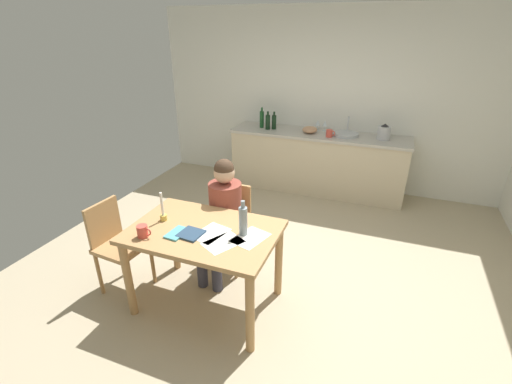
{
  "coord_description": "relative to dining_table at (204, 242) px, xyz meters",
  "views": [
    {
      "loc": [
        0.94,
        -2.79,
        2.3
      ],
      "look_at": [
        -0.17,
        0.11,
        0.85
      ],
      "focal_mm": 24.86,
      "sensor_mm": 36.0,
      "label": 1
    }
  ],
  "objects": [
    {
      "name": "kitchen_counter",
      "position": [
        0.37,
        2.83,
        -0.2
      ],
      "size": [
        2.58,
        0.64,
        0.9
      ],
      "color": "beige",
      "rests_on": "ground"
    },
    {
      "name": "wine_bottle_on_table",
      "position": [
        0.34,
        0.05,
        0.25
      ],
      "size": [
        0.07,
        0.07,
        0.3
      ],
      "color": "#8C999E",
      "rests_on": "dining_table"
    },
    {
      "name": "wine_glass_by_kettle",
      "position": [
        0.31,
        2.98,
        0.35
      ],
      "size": [
        0.07,
        0.07,
        0.15
      ],
      "color": "silver",
      "rests_on": "kitchen_counter"
    },
    {
      "name": "dining_table",
      "position": [
        0.0,
        0.0,
        0.0
      ],
      "size": [
        1.23,
        0.82,
        0.78
      ],
      "color": "tan",
      "rests_on": "ground"
    },
    {
      "name": "book_magazine",
      "position": [
        -0.17,
        -0.13,
        0.13
      ],
      "size": [
        0.14,
        0.21,
        0.02
      ],
      "primitive_type": "cube",
      "rotation": [
        0.0,
        0.0,
        -0.09
      ],
      "color": "#4FA2B1",
      "rests_on": "dining_table"
    },
    {
      "name": "paper_envelope",
      "position": [
        0.08,
        -0.03,
        0.12
      ],
      "size": [
        0.28,
        0.34,
        0.0
      ],
      "primitive_type": "cube",
      "rotation": [
        0.0,
        0.0,
        -0.24
      ],
      "color": "white",
      "rests_on": "dining_table"
    },
    {
      "name": "bottle_wine_red",
      "position": [
        -0.32,
        2.81,
        0.36
      ],
      "size": [
        0.07,
        0.07,
        0.26
      ],
      "color": "black",
      "rests_on": "kitchen_counter"
    },
    {
      "name": "mixing_bowl",
      "position": [
        0.24,
        2.78,
        0.29
      ],
      "size": [
        0.22,
        0.22,
        0.1
      ],
      "primitive_type": "ellipsoid",
      "color": "tan",
      "rests_on": "kitchen_counter"
    },
    {
      "name": "chair_side_empty",
      "position": [
        -0.88,
        -0.09,
        -0.16
      ],
      "size": [
        0.43,
        0.43,
        0.88
      ],
      "color": "tan",
      "rests_on": "ground"
    },
    {
      "name": "chair_at_table",
      "position": [
        -0.07,
        0.65,
        -0.17
      ],
      "size": [
        0.41,
        0.41,
        0.87
      ],
      "color": "tan",
      "rests_on": "ground"
    },
    {
      "name": "paper_letter",
      "position": [
        0.24,
        -0.12,
        0.12
      ],
      "size": [
        0.33,
        0.36,
        0.0
      ],
      "primitive_type": "cube",
      "rotation": [
        0.0,
        0.0,
        -0.5
      ],
      "color": "white",
      "rests_on": "dining_table"
    },
    {
      "name": "paper_bill",
      "position": [
        0.41,
        0.02,
        0.12
      ],
      "size": [
        0.29,
        0.34,
        0.0
      ],
      "primitive_type": "cube",
      "rotation": [
        0.0,
        0.0,
        -0.3
      ],
      "color": "white",
      "rests_on": "dining_table"
    },
    {
      "name": "bottle_vinegar",
      "position": [
        -0.4,
        2.76,
        0.36
      ],
      "size": [
        0.07,
        0.07,
        0.27
      ],
      "color": "black",
      "rests_on": "kitchen_counter"
    },
    {
      "name": "ground_plane",
      "position": [
        0.37,
        0.59,
        -0.67
      ],
      "size": [
        5.2,
        5.2,
        0.04
      ],
      "primitive_type": "cube",
      "color": "tan"
    },
    {
      "name": "book_cookery",
      "position": [
        -0.06,
        -0.11,
        0.13
      ],
      "size": [
        0.2,
        0.2,
        0.02
      ],
      "primitive_type": "cube",
      "rotation": [
        0.0,
        0.0,
        -0.09
      ],
      "color": "navy",
      "rests_on": "dining_table"
    },
    {
      "name": "wine_glass_near_sink",
      "position": [
        0.42,
        2.98,
        0.35
      ],
      "size": [
        0.07,
        0.07,
        0.15
      ],
      "color": "silver",
      "rests_on": "kitchen_counter"
    },
    {
      "name": "candlestick",
      "position": [
        -0.4,
        0.02,
        0.19
      ],
      "size": [
        0.06,
        0.06,
        0.26
      ],
      "color": "gold",
      "rests_on": "dining_table"
    },
    {
      "name": "teacup_on_counter",
      "position": [
        0.54,
        2.68,
        0.3
      ],
      "size": [
        0.13,
        0.09,
        0.1
      ],
      "color": "#D84C3F",
      "rests_on": "kitchen_counter"
    },
    {
      "name": "person_seated",
      "position": [
        -0.07,
        0.51,
        0.02
      ],
      "size": [
        0.33,
        0.6,
        1.19
      ],
      "color": "brown",
      "rests_on": "ground"
    },
    {
      "name": "sink_unit",
      "position": [
        0.75,
        2.83,
        0.27
      ],
      "size": [
        0.36,
        0.36,
        0.24
      ],
      "color": "#B2B7BC",
      "rests_on": "kitchen_counter"
    },
    {
      "name": "wall_back",
      "position": [
        0.37,
        3.19,
        0.65
      ],
      "size": [
        5.2,
        0.12,
        2.6
      ],
      "primitive_type": "cube",
      "color": "silver",
      "rests_on": "ground"
    },
    {
      "name": "bottle_oil",
      "position": [
        -0.52,
        2.83,
        0.38
      ],
      "size": [
        0.06,
        0.06,
        0.31
      ],
      "color": "#194C23",
      "rests_on": "kitchen_counter"
    },
    {
      "name": "coffee_mug",
      "position": [
        -0.4,
        -0.27,
        0.17
      ],
      "size": [
        0.13,
        0.09,
        0.1
      ],
      "color": "#D84C3F",
      "rests_on": "dining_table"
    },
    {
      "name": "stovetop_kettle",
      "position": [
        1.26,
        2.83,
        0.34
      ],
      "size": [
        0.18,
        0.18,
        0.22
      ],
      "color": "#B7BABF",
      "rests_on": "kitchen_counter"
    }
  ]
}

